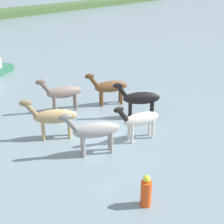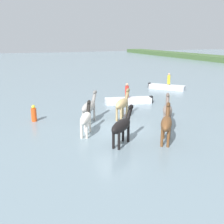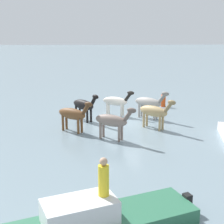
{
  "view_description": "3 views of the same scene",
  "coord_description": "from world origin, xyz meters",
  "px_view_note": "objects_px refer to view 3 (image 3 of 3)",
  "views": [
    {
      "loc": [
        -11.11,
        -8.52,
        6.96
      ],
      "look_at": [
        0.91,
        0.1,
        0.63
      ],
      "focal_mm": 51.5,
      "sensor_mm": 36.0,
      "label": 1
    },
    {
      "loc": [
        14.44,
        -5.98,
        5.47
      ],
      "look_at": [
        -0.6,
        0.03,
        0.95
      ],
      "focal_mm": 42.82,
      "sensor_mm": 36.0,
      "label": 2
    },
    {
      "loc": [
        1.51,
        21.04,
        6.1
      ],
      "look_at": [
        0.58,
        -0.41,
        0.63
      ],
      "focal_mm": 54.54,
      "sensor_mm": 36.0,
      "label": 3
    }
  ],
  "objects_px": {
    "horse_pinto_flank": "(73,114)",
    "horse_dark_mare": "(84,105)",
    "person_spotter_bow": "(104,178)",
    "buoy_channel_marker": "(163,100)",
    "horse_dun_straggler": "(116,101)",
    "horse_rear_stallion": "(149,103)",
    "horse_mid_herd": "(112,121)",
    "horse_lead": "(155,112)",
    "boat_launch_far": "(99,224)"
  },
  "relations": [
    {
      "from": "horse_pinto_flank",
      "to": "horse_dark_mare",
      "type": "distance_m",
      "value": 2.42
    },
    {
      "from": "person_spotter_bow",
      "to": "buoy_channel_marker",
      "type": "relative_size",
      "value": 1.04
    },
    {
      "from": "horse_dun_straggler",
      "to": "horse_rear_stallion",
      "type": "relative_size",
      "value": 1.0
    },
    {
      "from": "horse_dun_straggler",
      "to": "person_spotter_bow",
      "type": "bearing_deg",
      "value": -67.47
    },
    {
      "from": "horse_mid_herd",
      "to": "horse_lead",
      "type": "bearing_deg",
      "value": 68.25
    },
    {
      "from": "horse_rear_stallion",
      "to": "horse_lead",
      "type": "bearing_deg",
      "value": -52.43
    },
    {
      "from": "horse_dun_straggler",
      "to": "horse_lead",
      "type": "height_order",
      "value": "horse_lead"
    },
    {
      "from": "horse_dun_straggler",
      "to": "horse_pinto_flank",
      "type": "relative_size",
      "value": 0.99
    },
    {
      "from": "horse_dun_straggler",
      "to": "horse_rear_stallion",
      "type": "distance_m",
      "value": 2.34
    },
    {
      "from": "horse_dun_straggler",
      "to": "buoy_channel_marker",
      "type": "height_order",
      "value": "horse_dun_straggler"
    },
    {
      "from": "horse_lead",
      "to": "horse_dark_mare",
      "type": "bearing_deg",
      "value": -160.21
    },
    {
      "from": "horse_dark_mare",
      "to": "horse_rear_stallion",
      "type": "bearing_deg",
      "value": 54.77
    },
    {
      "from": "horse_rear_stallion",
      "to": "person_spotter_bow",
      "type": "height_order",
      "value": "person_spotter_bow"
    },
    {
      "from": "horse_lead",
      "to": "buoy_channel_marker",
      "type": "height_order",
      "value": "horse_lead"
    },
    {
      "from": "horse_rear_stallion",
      "to": "horse_pinto_flank",
      "type": "xyz_separation_m",
      "value": [
        4.9,
        2.8,
        -0.01
      ]
    },
    {
      "from": "boat_launch_far",
      "to": "person_spotter_bow",
      "type": "xyz_separation_m",
      "value": [
        -0.16,
        -0.07,
        1.45
      ]
    },
    {
      "from": "horse_dun_straggler",
      "to": "horse_mid_herd",
      "type": "bearing_deg",
      "value": -68.15
    },
    {
      "from": "horse_dun_straggler",
      "to": "horse_pinto_flank",
      "type": "height_order",
      "value": "horse_pinto_flank"
    },
    {
      "from": "horse_mid_herd",
      "to": "horse_pinto_flank",
      "type": "height_order",
      "value": "horse_pinto_flank"
    },
    {
      "from": "person_spotter_bow",
      "to": "boat_launch_far",
      "type": "bearing_deg",
      "value": 24.77
    },
    {
      "from": "horse_rear_stallion",
      "to": "horse_dark_mare",
      "type": "bearing_deg",
      "value": -135.93
    },
    {
      "from": "person_spotter_bow",
      "to": "horse_lead",
      "type": "bearing_deg",
      "value": -107.23
    },
    {
      "from": "horse_dark_mare",
      "to": "boat_launch_far",
      "type": "height_order",
      "value": "horse_dark_mare"
    },
    {
      "from": "horse_dun_straggler",
      "to": "horse_rear_stallion",
      "type": "bearing_deg",
      "value": 5.53
    },
    {
      "from": "horse_dun_straggler",
      "to": "horse_rear_stallion",
      "type": "xyz_separation_m",
      "value": [
        -2.17,
        0.86,
        0.08
      ]
    },
    {
      "from": "horse_lead",
      "to": "boat_launch_far",
      "type": "height_order",
      "value": "horse_lead"
    },
    {
      "from": "horse_lead",
      "to": "person_spotter_bow",
      "type": "relative_size",
      "value": 1.74
    },
    {
      "from": "boat_launch_far",
      "to": "buoy_channel_marker",
      "type": "distance_m",
      "value": 17.21
    },
    {
      "from": "horse_dun_straggler",
      "to": "horse_pinto_flank",
      "type": "bearing_deg",
      "value": -99.47
    },
    {
      "from": "boat_launch_far",
      "to": "horse_lead",
      "type": "bearing_deg",
      "value": -128.89
    },
    {
      "from": "horse_dun_straggler",
      "to": "boat_launch_far",
      "type": "bearing_deg",
      "value": -68.11
    },
    {
      "from": "horse_rear_stallion",
      "to": "buoy_channel_marker",
      "type": "xyz_separation_m",
      "value": [
        -1.62,
        -3.41,
        -0.57
      ]
    },
    {
      "from": "buoy_channel_marker",
      "to": "horse_mid_herd",
      "type": "bearing_deg",
      "value": 61.04
    },
    {
      "from": "horse_pinto_flank",
      "to": "person_spotter_bow",
      "type": "relative_size",
      "value": 1.89
    },
    {
      "from": "horse_mid_herd",
      "to": "boat_launch_far",
      "type": "distance_m",
      "value": 8.78
    },
    {
      "from": "horse_dark_mare",
      "to": "person_spotter_bow",
      "type": "bearing_deg",
      "value": -36.36
    },
    {
      "from": "person_spotter_bow",
      "to": "buoy_channel_marker",
      "type": "bearing_deg",
      "value": -106.74
    },
    {
      "from": "horse_dun_straggler",
      "to": "horse_mid_herd",
      "type": "height_order",
      "value": "horse_mid_herd"
    },
    {
      "from": "boat_launch_far",
      "to": "person_spotter_bow",
      "type": "relative_size",
      "value": 5.15
    },
    {
      "from": "horse_dun_straggler",
      "to": "horse_lead",
      "type": "xyz_separation_m",
      "value": [
        -2.15,
        3.26,
        0.07
      ]
    },
    {
      "from": "horse_rear_stallion",
      "to": "boat_launch_far",
      "type": "distance_m",
      "value": 13.51
    },
    {
      "from": "horse_dun_straggler",
      "to": "horse_mid_herd",
      "type": "relative_size",
      "value": 0.97
    },
    {
      "from": "horse_lead",
      "to": "horse_dark_mare",
      "type": "height_order",
      "value": "horse_lead"
    },
    {
      "from": "horse_mid_herd",
      "to": "boat_launch_far",
      "type": "height_order",
      "value": "horse_mid_herd"
    },
    {
      "from": "buoy_channel_marker",
      "to": "horse_lead",
      "type": "bearing_deg",
      "value": 74.16
    },
    {
      "from": "horse_dark_mare",
      "to": "person_spotter_bow",
      "type": "distance_m",
      "value": 12.58
    },
    {
      "from": "buoy_channel_marker",
      "to": "person_spotter_bow",
      "type": "bearing_deg",
      "value": 73.26
    },
    {
      "from": "boat_launch_far",
      "to": "person_spotter_bow",
      "type": "bearing_deg",
      "value": -176.21
    },
    {
      "from": "person_spotter_bow",
      "to": "horse_pinto_flank",
      "type": "bearing_deg",
      "value": -81.08
    },
    {
      "from": "horse_rear_stallion",
      "to": "buoy_channel_marker",
      "type": "relative_size",
      "value": 1.95
    }
  ]
}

